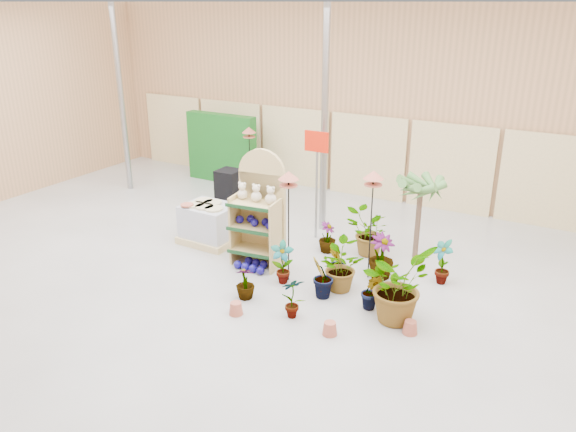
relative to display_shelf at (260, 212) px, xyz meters
The scene contains 25 objects.
room 1.40m from the display_shelf, 64.42° to the right, with size 15.20×12.10×4.70m.
display_shelf is the anchor object (origin of this frame).
teddy_bears 0.39m from the display_shelf, 77.43° to the right, with size 0.78×0.20×0.32m.
gazing_balls_shelf 0.19m from the display_shelf, 90.00° to the right, with size 0.78×0.27×0.15m.
gazing_balls_floor 0.96m from the display_shelf, 82.67° to the right, with size 0.63×0.39×0.15m.
pallet_stack 1.51m from the display_shelf, 168.59° to the left, with size 1.11×0.93×0.80m.
charcoal_planters 2.75m from the display_shelf, 136.92° to the left, with size 0.50×0.50×1.00m.
trellis_stock 5.12m from the display_shelf, 133.50° to the left, with size 2.00×0.30×1.80m, color #115518.
offer_sign 1.65m from the display_shelf, 75.90° to the left, with size 0.50×0.08×2.20m.
bird_table_front 1.24m from the display_shelf, 25.65° to the right, with size 0.34×0.34×1.95m.
bird_table_right 2.18m from the display_shelf, 10.65° to the left, with size 0.34×0.34×1.94m.
bird_table_back 3.94m from the display_shelf, 125.87° to the left, with size 0.34×0.34×1.70m.
palm 2.94m from the display_shelf, 32.91° to the left, with size 0.70×0.70×1.67m.
potted_plant_0 1.12m from the display_shelf, 35.00° to the right, with size 0.40×0.27×0.76m, color #477838.
potted_plant_1 1.84m from the display_shelf, 23.29° to the right, with size 0.41×0.33×0.75m, color #477838.
potted_plant_2 1.80m from the display_shelf, ahead, with size 0.76×0.66×0.84m, color #477838.
potted_plant_3 2.28m from the display_shelf, 12.29° to the left, with size 0.45×0.45×0.80m, color #477838.
potted_plant_4 3.28m from the display_shelf, 14.22° to the left, with size 0.42×0.28×0.79m, color #477838.
potted_plant_5 1.68m from the display_shelf, ahead, with size 0.34×0.27×0.62m, color #477838.
potted_plant_6 2.09m from the display_shelf, 37.32° to the left, with size 0.81×0.71×0.90m, color #477838.
potted_plant_7 1.56m from the display_shelf, 67.94° to the right, with size 0.31×0.31×0.55m, color #477838.
potted_plant_8 2.14m from the display_shelf, 44.05° to the right, with size 0.36×0.24×0.68m, color #477838.
potted_plant_9 2.58m from the display_shelf, 14.13° to the right, with size 0.34×0.27×0.61m, color #477838.
potted_plant_10 2.96m from the display_shelf, 14.14° to the right, with size 1.05×0.91×1.17m, color #477838.
potted_plant_11 1.49m from the display_shelf, 48.00° to the left, with size 0.34×0.34×0.60m, color #477838.
Camera 1 is at (4.81, -6.46, 4.50)m, focal length 35.00 mm.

